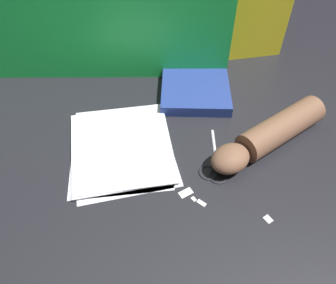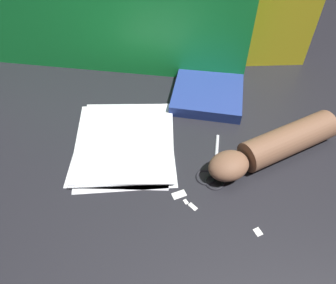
{
  "view_description": "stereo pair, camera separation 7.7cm",
  "coord_description": "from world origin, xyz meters",
  "px_view_note": "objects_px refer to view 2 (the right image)",
  "views": [
    {
      "loc": [
        -0.09,
        -0.55,
        0.63
      ],
      "look_at": [
        0.02,
        -0.04,
        0.06
      ],
      "focal_mm": 35.0,
      "sensor_mm": 36.0,
      "label": 1
    },
    {
      "loc": [
        -0.02,
        -0.56,
        0.63
      ],
      "look_at": [
        0.02,
        -0.04,
        0.06
      ],
      "focal_mm": 35.0,
      "sensor_mm": 36.0,
      "label": 2
    }
  ],
  "objects_px": {
    "paper_stack": "(124,143)",
    "scissors": "(217,170)",
    "book_closed": "(209,86)",
    "hand_forearm": "(275,146)"
  },
  "relations": [
    {
      "from": "paper_stack",
      "to": "scissors",
      "type": "distance_m",
      "value": 0.25
    },
    {
      "from": "paper_stack",
      "to": "scissors",
      "type": "bearing_deg",
      "value": -24.6
    },
    {
      "from": "scissors",
      "to": "hand_forearm",
      "type": "height_order",
      "value": "hand_forearm"
    },
    {
      "from": "paper_stack",
      "to": "hand_forearm",
      "type": "distance_m",
      "value": 0.38
    },
    {
      "from": "book_closed",
      "to": "hand_forearm",
      "type": "height_order",
      "value": "hand_forearm"
    },
    {
      "from": "paper_stack",
      "to": "book_closed",
      "type": "relative_size",
      "value": 0.98
    },
    {
      "from": "paper_stack",
      "to": "hand_forearm",
      "type": "bearing_deg",
      "value": -9.64
    },
    {
      "from": "paper_stack",
      "to": "book_closed",
      "type": "bearing_deg",
      "value": 39.59
    },
    {
      "from": "scissors",
      "to": "hand_forearm",
      "type": "relative_size",
      "value": 0.5
    },
    {
      "from": "book_closed",
      "to": "paper_stack",
      "type": "bearing_deg",
      "value": -140.41
    }
  ]
}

